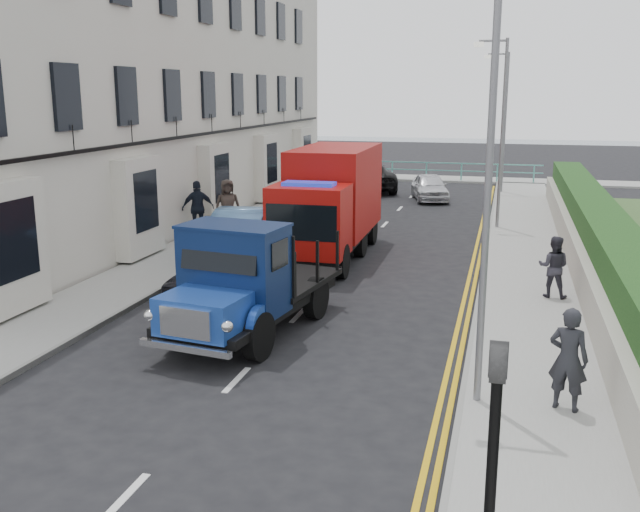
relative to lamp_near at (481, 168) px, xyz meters
The scene contains 23 objects.
ground 6.12m from the lamp_near, 154.42° to the left, with size 120.00×120.00×0.00m, color black.
pavement_west 14.98m from the lamp_near, 130.45° to the left, with size 2.40×38.00×0.12m, color gray.
pavement_east 11.74m from the lamp_near, 84.17° to the left, with size 2.60×38.00×0.12m, color gray.
promenade 31.53m from the lamp_near, 97.67° to the left, with size 30.00×2.50×0.12m, color gray.
sea_plane 62.27m from the lamp_near, 93.85° to the left, with size 120.00×120.00×0.00m, color slate.
terrace_west 20.52m from the lamp_near, 132.29° to the left, with size 6.31×30.20×14.25m.
garden_east 11.82m from the lamp_near, 74.59° to the left, with size 1.45×28.00×1.75m.
seafront_railing 30.68m from the lamp_near, 97.88° to the left, with size 13.00×0.08×1.11m.
lamp_near is the anchor object (origin of this frame).
lamp_mid 16.00m from the lamp_near, 90.00° to the left, with size 1.23×0.18×7.00m.
lamp_far 26.00m from the lamp_near, 90.00° to the left, with size 1.23×0.18×7.00m.
traffic_signal 5.84m from the lamp_near, 85.61° to the right, with size 0.16×0.20×3.10m.
bedford_lorry 6.01m from the lamp_near, 157.40° to the left, with size 2.74×5.45×2.48m.
red_lorry 11.47m from the lamp_near, 115.98° to the left, with size 2.30×6.53×3.40m.
parked_car_front 9.14m from the lamp_near, 142.87° to the left, with size 1.48×3.69×1.26m, color black.
parked_car_mid 12.19m from the lamp_near, 130.04° to the left, with size 1.64×4.70×1.55m, color #4E77A7.
parked_car_rear 21.43m from the lamp_near, 111.54° to the left, with size 2.07×5.09×1.48m, color #A5A4A9.
seafront_car_left 26.65m from the lamp_near, 104.84° to the left, with size 2.49×5.41×1.50m, color black.
seafront_car_right 23.37m from the lamp_near, 97.92° to the left, with size 1.51×3.75×1.28m, color silver.
pedestrian_east_near 3.38m from the lamp_near, ahead, with size 0.63×0.41×1.72m, color #222328.
pedestrian_east_far 7.56m from the lamp_near, 76.22° to the left, with size 0.75×0.59×1.55m, color #2F2D37.
pedestrian_west_near 15.78m from the lamp_near, 130.99° to the left, with size 1.13×0.47×1.94m, color black.
pedestrian_west_far 15.72m from the lamp_near, 127.01° to the left, with size 0.95×0.62×1.94m, color #392F29.
Camera 1 is at (4.58, -13.38, 5.18)m, focal length 40.00 mm.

